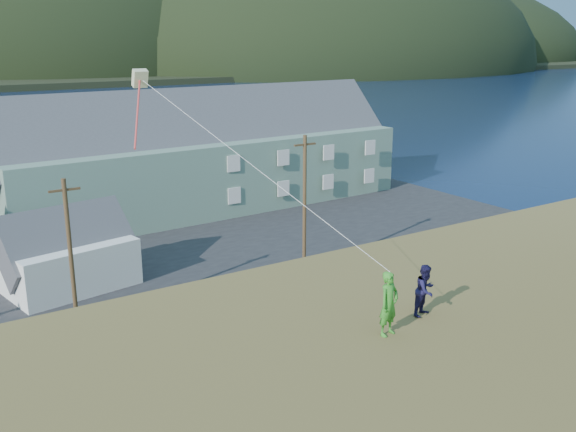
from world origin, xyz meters
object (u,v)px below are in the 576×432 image
at_px(kite_flyer_green, 389,304).
at_px(kite_flyer_navy, 425,290).
at_px(lodge, 206,153).
at_px(shed_white, 67,252).

height_order(kite_flyer_green, kite_flyer_navy, kite_flyer_green).
bearing_deg(lodge, shed_white, -142.72).
distance_m(shed_white, kite_flyer_green, 27.51).
relative_size(lodge, shed_white, 4.40).
height_order(lodge, kite_flyer_navy, lodge).
bearing_deg(shed_white, lodge, 29.73).
relative_size(lodge, kite_flyer_green, 20.51).
relative_size(lodge, kite_flyer_navy, 24.09).
xyz_separation_m(shed_white, kite_flyer_green, (2.22, -26.82, 5.72)).
bearing_deg(kite_flyer_green, shed_white, 82.45).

